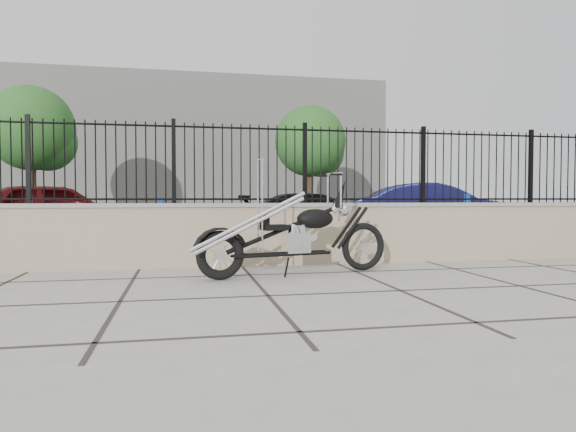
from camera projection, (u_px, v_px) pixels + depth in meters
The scene contains 14 objects.
ground_plane at pixel (268, 296), 5.42m from camera, with size 90.00×90.00×0.00m, color #99968E.
parking_lot at pixel (209, 228), 17.65m from camera, with size 30.00×30.00×0.00m, color black.
retaining_wall at pixel (241, 234), 7.85m from camera, with size 14.00×0.36×0.96m, color gray.
iron_fence at pixel (241, 164), 7.81m from camera, with size 14.00×0.08×1.20m, color black.
background_building at pixel (197, 149), 31.21m from camera, with size 22.00×6.00×8.00m, color beige.
chopper_motorcycle at pixel (293, 217), 6.84m from camera, with size 2.62×0.46×1.57m, color black, non-canonical shape.
car_red at pixel (54, 212), 11.91m from camera, with size 1.67×4.15×1.41m, color #45090C.
car_black at pixel (318, 216), 12.89m from camera, with size 1.62×3.99×1.16m, color black.
car_blue at pixel (434, 210), 13.58m from camera, with size 1.51×4.32×1.42m, color #11113E.
bollard_a at pixel (161, 228), 9.29m from camera, with size 0.12×0.12×0.99m, color blue.
bollard_b at pixel (337, 225), 10.45m from camera, with size 0.12×0.12×0.98m, color blue.
bollard_c at pixel (467, 219), 11.60m from camera, with size 0.14×0.14×1.14m, color blue.
tree_left at pixel (31, 124), 20.13m from camera, with size 3.32×3.32×5.61m.
tree_right at pixel (310, 138), 22.49m from camera, with size 3.10×3.10×5.24m.
Camera 1 is at (-0.88, -5.31, 1.03)m, focal length 32.00 mm.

